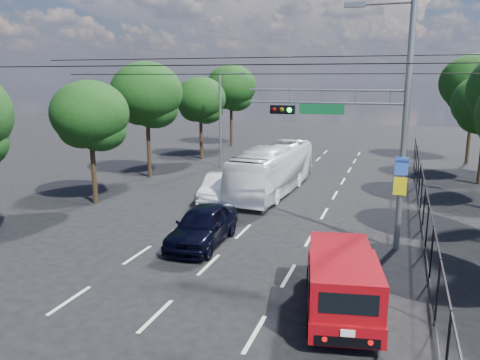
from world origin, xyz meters
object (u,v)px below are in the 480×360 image
at_px(signal_mast, 373,117).
at_px(white_van, 220,187).
at_px(red_pickup, 341,280).
at_px(navy_hatchback, 203,225).
at_px(white_bus, 273,170).

distance_m(signal_mast, white_van, 10.60).
height_order(signal_mast, white_van, signal_mast).
distance_m(signal_mast, red_pickup, 7.41).
bearing_deg(red_pickup, signal_mast, 87.48).
height_order(signal_mast, red_pickup, signal_mast).
height_order(red_pickup, white_van, red_pickup).
xyz_separation_m(navy_hatchback, white_bus, (0.44, 9.53, 0.60)).
distance_m(signal_mast, white_bus, 10.30).
xyz_separation_m(red_pickup, white_bus, (-5.66, 13.58, 0.37)).
bearing_deg(navy_hatchback, white_bus, 85.78).
bearing_deg(signal_mast, white_bus, 128.35).
bearing_deg(white_van, navy_hatchback, -82.26).
bearing_deg(white_van, red_pickup, -61.60).
xyz_separation_m(signal_mast, navy_hatchback, (-6.37, -2.03, -4.45)).
relative_size(white_bus, white_van, 2.28).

